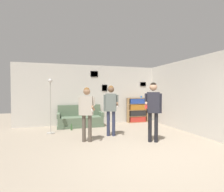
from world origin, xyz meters
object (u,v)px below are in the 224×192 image
(person_player_foreground_left, at_px, (87,109))
(person_watcher_holding_cup, at_px, (153,105))
(bookshelf, at_px, (137,110))
(person_player_foreground_center, at_px, (111,105))
(floor_lamp, at_px, (50,103))
(couch, at_px, (80,119))
(drinking_cup, at_px, (141,97))
(bottle_on_floor, at_px, (71,128))

(person_player_foreground_left, xyz_separation_m, person_watcher_holding_cup, (1.88, -0.60, 0.11))
(bookshelf, distance_m, person_player_foreground_center, 2.93)
(floor_lamp, distance_m, person_player_foreground_center, 2.19)
(person_player_foreground_center, bearing_deg, couch, 112.68)
(floor_lamp, relative_size, drinking_cup, 20.57)
(person_watcher_holding_cup, height_order, bottle_on_floor, person_watcher_holding_cup)
(floor_lamp, height_order, person_watcher_holding_cup, floor_lamp)
(drinking_cup, bearing_deg, person_watcher_holding_cup, -110.49)
(couch, bearing_deg, bottle_on_floor, -122.22)
(bottle_on_floor, distance_m, drinking_cup, 3.68)
(bottle_on_floor, height_order, drinking_cup, drinking_cup)
(couch, relative_size, bottle_on_floor, 7.55)
(couch, distance_m, person_watcher_holding_cup, 3.56)
(person_watcher_holding_cup, bearing_deg, bookshelf, 73.04)
(person_player_foreground_left, distance_m, person_player_foreground_center, 0.99)
(drinking_cup, bearing_deg, person_player_foreground_center, -135.74)
(floor_lamp, xyz_separation_m, person_player_foreground_center, (1.97, -0.96, -0.04))
(floor_lamp, height_order, person_player_foreground_left, floor_lamp)
(floor_lamp, bearing_deg, couch, 39.76)
(bookshelf, relative_size, bottle_on_floor, 4.65)
(floor_lamp, relative_size, person_player_foreground_left, 1.20)
(person_player_foreground_center, relative_size, drinking_cup, 17.90)
(couch, relative_size, person_player_foreground_left, 1.18)
(bottle_on_floor, relative_size, drinking_cup, 2.67)
(couch, distance_m, person_player_foreground_center, 2.22)
(person_watcher_holding_cup, bearing_deg, floor_lamp, 145.95)
(person_watcher_holding_cup, relative_size, bottle_on_floor, 6.96)
(couch, bearing_deg, floor_lamp, -140.24)
(bookshelf, xyz_separation_m, person_watcher_holding_cup, (-0.96, -3.16, 0.51))
(couch, height_order, person_watcher_holding_cup, person_watcher_holding_cup)
(person_player_foreground_center, xyz_separation_m, bottle_on_floor, (-1.22, 1.26, -0.95))
(person_player_foreground_left, bearing_deg, bottle_on_floor, 101.26)
(person_player_foreground_left, distance_m, drinking_cup, 4.00)
(person_player_foreground_left, relative_size, person_player_foreground_center, 0.96)
(bookshelf, xyz_separation_m, bottle_on_floor, (-3.18, -0.86, -0.49))
(person_player_foreground_center, height_order, bottle_on_floor, person_player_foreground_center)
(person_watcher_holding_cup, distance_m, drinking_cup, 3.38)
(bottle_on_floor, bearing_deg, floor_lamp, -157.78)
(person_watcher_holding_cup, height_order, drinking_cup, person_watcher_holding_cup)
(bookshelf, bearing_deg, bottle_on_floor, -164.93)
(couch, height_order, person_player_foreground_center, person_player_foreground_center)
(person_watcher_holding_cup, relative_size, drinking_cup, 18.60)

